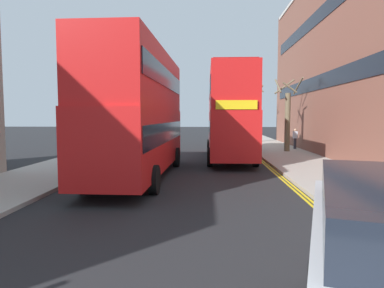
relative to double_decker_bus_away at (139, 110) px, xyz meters
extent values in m
cube|color=#ADA89E|center=(8.52, 1.40, -2.96)|extent=(4.00, 80.00, 0.14)
cube|color=#ADA89E|center=(-4.48, 1.40, -2.96)|extent=(4.00, 80.00, 0.14)
cube|color=yellow|center=(6.42, -0.60, -3.03)|extent=(0.10, 56.00, 0.01)
cube|color=yellow|center=(6.26, -0.60, -3.03)|extent=(0.10, 56.00, 0.01)
cube|color=red|center=(0.00, 0.00, -1.29)|extent=(2.73, 10.85, 2.60)
cube|color=red|center=(0.00, 0.00, 1.26)|extent=(2.68, 10.63, 2.50)
cube|color=black|center=(0.00, 0.00, -0.99)|extent=(2.76, 10.42, 0.84)
cube|color=black|center=(0.00, 0.00, 1.36)|extent=(2.74, 10.20, 0.80)
cube|color=yellow|center=(0.12, 5.38, 0.26)|extent=(2.00, 0.10, 0.44)
cube|color=maroon|center=(0.00, 0.00, 2.56)|extent=(2.46, 9.77, 0.10)
cylinder|color=black|center=(-1.18, 3.37, -2.51)|extent=(0.32, 1.05, 1.04)
cylinder|color=black|center=(1.32, 3.32, -2.51)|extent=(0.32, 1.05, 1.04)
cylinder|color=black|center=(-1.32, -3.32, -2.51)|extent=(0.32, 1.05, 1.04)
cylinder|color=black|center=(1.18, -3.38, -2.51)|extent=(0.32, 1.05, 1.04)
cube|color=red|center=(4.37, 6.89, -1.29)|extent=(2.57, 10.82, 2.60)
cube|color=red|center=(4.37, 6.89, 1.26)|extent=(2.52, 10.60, 2.50)
cube|color=black|center=(4.37, 6.89, -0.99)|extent=(2.60, 10.38, 0.84)
cube|color=black|center=(4.37, 6.89, 1.36)|extent=(2.58, 10.17, 0.80)
cube|color=yellow|center=(4.40, 1.51, 0.26)|extent=(2.00, 0.07, 0.44)
cube|color=maroon|center=(4.37, 6.89, 2.56)|extent=(2.31, 9.73, 0.10)
cylinder|color=black|center=(5.64, 3.55, -2.51)|extent=(0.31, 1.04, 1.04)
cylinder|color=black|center=(3.14, 3.53, -2.51)|extent=(0.31, 1.04, 1.04)
cylinder|color=black|center=(5.60, 10.24, -2.51)|extent=(0.31, 1.04, 1.04)
cylinder|color=black|center=(3.10, 10.23, -2.51)|extent=(0.31, 1.04, 1.04)
cylinder|color=black|center=(4.61, -10.43, -2.69)|extent=(0.42, 0.71, 0.68)
cylinder|color=#2D2D38|center=(9.98, 12.66, -2.46)|extent=(0.22, 0.22, 0.85)
cube|color=silver|center=(9.98, 12.66, -1.76)|extent=(0.34, 0.22, 0.56)
sphere|color=tan|center=(9.98, 12.66, -1.37)|extent=(0.20, 0.20, 0.20)
cylinder|color=#6B6047|center=(7.84, 20.26, -0.38)|extent=(0.35, 0.35, 5.01)
cylinder|color=#6B6047|center=(8.32, 20.41, 2.47)|extent=(0.41, 1.05, 0.79)
cylinder|color=#6B6047|center=(7.86, 20.76, 2.47)|extent=(1.05, 0.17, 0.78)
cylinder|color=#6B6047|center=(7.07, 20.05, 2.68)|extent=(0.55, 1.61, 1.20)
cylinder|color=#6B6047|center=(7.87, 19.62, 2.58)|extent=(1.35, 0.19, 0.99)
cylinder|color=#6B6047|center=(8.93, 10.83, -0.73)|extent=(0.40, 0.40, 4.32)
cylinder|color=#6B6047|center=(9.69, 10.96, 1.97)|extent=(0.39, 1.58, 1.16)
cylinder|color=#6B6047|center=(8.82, 11.58, 1.96)|extent=(1.56, 0.34, 1.14)
cylinder|color=#6B6047|center=(8.18, 10.77, 1.96)|extent=(0.24, 1.55, 1.14)
cylinder|color=#6B6047|center=(8.93, 10.30, 1.80)|extent=(1.10, 0.12, 0.82)
cube|color=black|center=(10.50, 9.22, 6.52)|extent=(0.04, 24.64, 1.00)
cube|color=black|center=(10.50, 9.22, 2.01)|extent=(0.04, 24.64, 1.00)
camera|label=1|loc=(3.09, -15.23, -0.30)|focal=32.26mm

